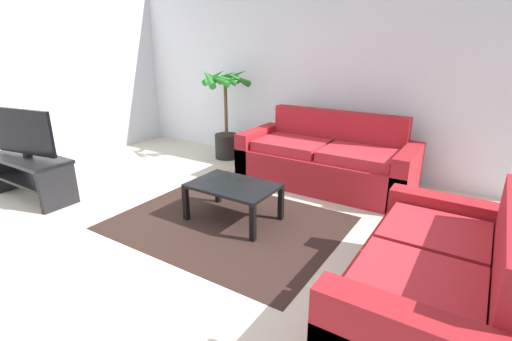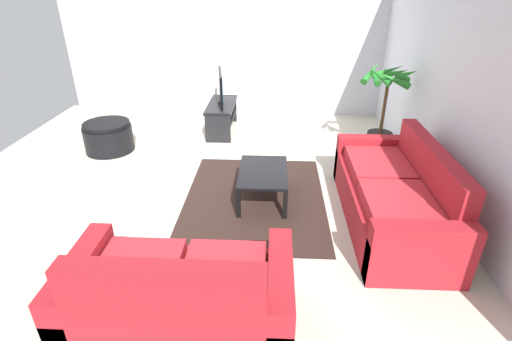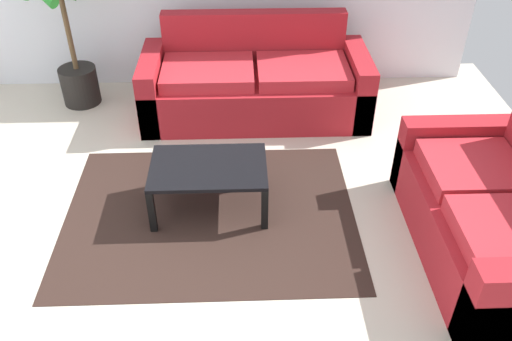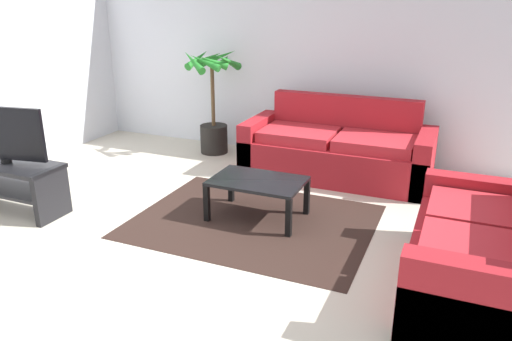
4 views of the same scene
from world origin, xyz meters
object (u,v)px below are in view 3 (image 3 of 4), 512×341
couch_main (255,85)px  couch_loveseat (496,219)px  coffee_table (209,171)px  potted_palm (71,45)px

couch_main → couch_loveseat: (1.56, -1.99, -0.00)m
couch_loveseat → coffee_table: couch_loveseat is taller
couch_loveseat → coffee_table: bearing=164.1°
couch_main → potted_palm: 1.81m
coffee_table → couch_main: bearing=74.5°
couch_loveseat → potted_palm: bearing=145.8°
couch_loveseat → coffee_table: 2.03m
couch_loveseat → potted_palm: 4.03m
couch_loveseat → potted_palm: potted_palm is taller
coffee_table → potted_palm: potted_palm is taller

